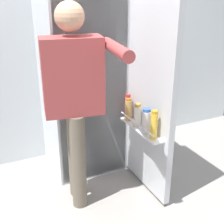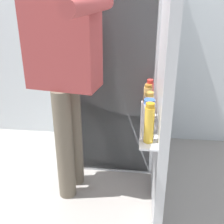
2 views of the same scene
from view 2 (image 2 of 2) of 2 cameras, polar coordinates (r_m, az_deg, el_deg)
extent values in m
plane|color=gray|center=(2.17, -1.36, -15.59)|extent=(6.98, 6.98, 0.00)
cube|color=silver|center=(2.27, 0.32, 11.83)|extent=(0.67, 0.61, 1.81)
cube|color=white|center=(1.98, -0.62, 10.00)|extent=(0.63, 0.01, 1.77)
cube|color=white|center=(2.02, -0.46, 10.89)|extent=(0.59, 0.09, 0.01)
cube|color=silver|center=(1.66, 10.56, 6.98)|extent=(0.05, 0.64, 1.76)
cube|color=white|center=(1.78, 7.29, -2.95)|extent=(0.10, 0.55, 0.01)
cylinder|color=silver|center=(1.75, 5.92, -1.11)|extent=(0.01, 0.53, 0.01)
cylinder|color=#EDE5CC|center=(1.79, 7.36, 0.60)|extent=(0.06, 0.06, 0.17)
cylinder|color=#B78933|center=(1.76, 7.53, 3.59)|extent=(0.05, 0.05, 0.03)
cylinder|color=white|center=(1.66, 7.32, -1.23)|extent=(0.07, 0.07, 0.18)
cylinder|color=#335BB2|center=(1.62, 7.51, 2.11)|extent=(0.06, 0.06, 0.02)
cylinder|color=tan|center=(1.93, 7.14, 2.41)|extent=(0.06, 0.06, 0.18)
cylinder|color=#996623|center=(1.89, 7.30, 5.22)|extent=(0.05, 0.05, 0.02)
cylinder|color=gold|center=(1.56, 7.44, -2.59)|extent=(0.05, 0.05, 0.21)
cylinder|color=#BC8419|center=(1.51, 7.68, 1.33)|extent=(0.05, 0.05, 0.03)
cylinder|color=#DB4C47|center=(1.95, 7.48, 2.97)|extent=(0.05, 0.05, 0.20)
cylinder|color=#B22D28|center=(1.91, 7.66, 6.11)|extent=(0.04, 0.04, 0.03)
cylinder|color=#665B4C|center=(2.07, -7.68, -4.69)|extent=(0.12, 0.12, 0.80)
cylinder|color=#665B4C|center=(1.95, -9.51, -6.80)|extent=(0.12, 0.12, 0.80)
cube|color=#9E3D3D|center=(1.78, -9.94, 13.72)|extent=(0.47, 0.29, 0.56)
cylinder|color=#9E3D3D|center=(1.97, -7.11, 14.22)|extent=(0.08, 0.08, 0.53)
cylinder|color=#9E3D3D|center=(1.45, -4.40, 20.57)|extent=(0.17, 0.54, 0.08)
camera|label=1|loc=(1.21, -104.95, 7.55)|focal=48.13mm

